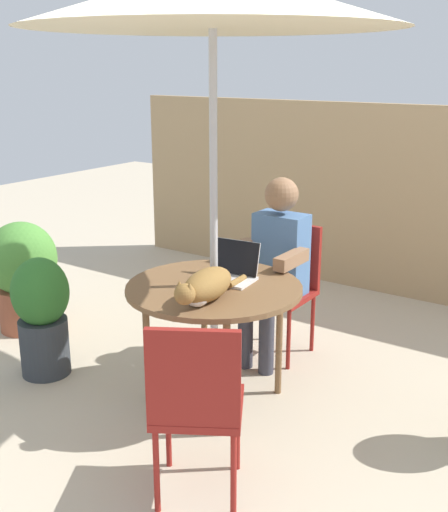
{
  "coord_description": "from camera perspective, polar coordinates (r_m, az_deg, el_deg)",
  "views": [
    {
      "loc": [
        2.0,
        -2.79,
        1.93
      ],
      "look_at": [
        0.0,
        0.1,
        0.87
      ],
      "focal_mm": 44.87,
      "sensor_mm": 36.0,
      "label": 1
    }
  ],
  "objects": [
    {
      "name": "potted_plant_corner",
      "position": [
        4.22,
        -15.93,
        -4.92
      ],
      "size": [
        0.36,
        0.36,
        0.78
      ],
      "color": "#33383D",
      "rests_on": "ground"
    },
    {
      "name": "laptop",
      "position": [
        3.74,
        0.68,
        -1.08
      ],
      "size": [
        0.32,
        0.28,
        0.21
      ],
      "color": "silver",
      "rests_on": "patio_table"
    },
    {
      "name": "cat",
      "position": [
        3.37,
        -1.69,
        -2.73
      ],
      "size": [
        0.23,
        0.65,
        0.17
      ],
      "color": "olive",
      "rests_on": "patio_table"
    },
    {
      "name": "person_seated",
      "position": [
        4.2,
        4.58,
        -0.38
      ],
      "size": [
        0.48,
        0.48,
        1.23
      ],
      "color": "#4C72A5",
      "rests_on": "ground"
    },
    {
      "name": "fence_back",
      "position": [
        5.66,
        13.32,
        4.91
      ],
      "size": [
        4.95,
        0.08,
        1.62
      ],
      "primitive_type": "cube",
      "color": "tan",
      "rests_on": "ground"
    },
    {
      "name": "patio_table",
      "position": [
        3.66,
        -0.89,
        -3.53
      ],
      "size": [
        1.01,
        1.01,
        0.72
      ],
      "color": "brown",
      "rests_on": "ground"
    },
    {
      "name": "chair_empty",
      "position": [
        2.86,
        -2.5,
        -12.58
      ],
      "size": [
        0.55,
        0.55,
        0.89
      ],
      "color": "maroon",
      "rests_on": "ground"
    },
    {
      "name": "potted_plant_near_fence",
      "position": [
        4.96,
        -17.51,
        -1.32
      ],
      "size": [
        0.52,
        0.52,
        0.83
      ],
      "color": "#9E5138",
      "rests_on": "ground"
    },
    {
      "name": "chair_occupied",
      "position": [
        4.38,
        5.57,
        -2.0
      ],
      "size": [
        0.4,
        0.4,
        0.89
      ],
      "color": "maroon",
      "rests_on": "ground"
    },
    {
      "name": "ground_plane",
      "position": [
        3.93,
        -0.85,
        -12.57
      ],
      "size": [
        14.0,
        14.0,
        0.0
      ],
      "primitive_type": "plane",
      "color": "#BCAD93"
    }
  ]
}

